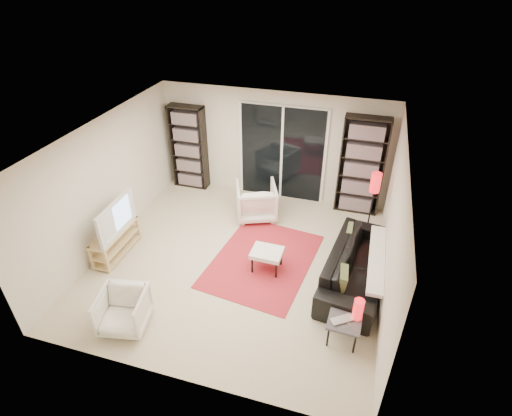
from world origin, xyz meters
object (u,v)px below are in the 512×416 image
at_px(floor_lamp, 374,189).
at_px(armchair_back, 256,201).
at_px(ottoman, 267,254).
at_px(side_table, 345,322).
at_px(bookshelf_right, 361,166).
at_px(bookshelf_left, 189,148).
at_px(sofa, 358,266).
at_px(armchair_front, 123,310).
at_px(tv_stand, 116,242).

bearing_deg(floor_lamp, armchair_back, 178.71).
distance_m(ottoman, side_table, 1.86).
bearing_deg(bookshelf_right, ottoman, -119.19).
bearing_deg(floor_lamp, bookshelf_left, 167.75).
xyz_separation_m(bookshelf_left, sofa, (4.05, -2.26, -0.64)).
bearing_deg(bookshelf_left, floor_lamp, -12.25).
bearing_deg(bookshelf_left, sofa, -29.19).
height_order(sofa, floor_lamp, floor_lamp).
xyz_separation_m(bookshelf_right, ottoman, (-1.34, -2.40, -0.71)).
distance_m(armchair_front, floor_lamp, 4.77).
bearing_deg(floor_lamp, ottoman, -137.42).
height_order(armchair_front, ottoman, armchair_front).
xyz_separation_m(tv_stand, sofa, (4.32, 0.50, 0.07)).
bearing_deg(armchair_front, floor_lamp, 33.88).
relative_size(bookshelf_left, floor_lamp, 1.40).
bearing_deg(armchair_back, bookshelf_right, -178.79).
xyz_separation_m(sofa, ottoman, (-1.54, -0.14, 0.01)).
relative_size(bookshelf_right, tv_stand, 1.86).
distance_m(sofa, armchair_front, 3.79).
distance_m(armchair_back, ottoman, 1.69).
height_order(tv_stand, side_table, tv_stand).
distance_m(bookshelf_left, floor_lamp, 4.24).
relative_size(armchair_front, ottoman, 1.26).
bearing_deg(side_table, armchair_back, 127.74).
relative_size(armchair_back, floor_lamp, 0.59).
xyz_separation_m(tv_stand, side_table, (4.23, -0.80, 0.09)).
bearing_deg(sofa, armchair_front, 128.96).
xyz_separation_m(bookshelf_right, tv_stand, (-4.12, -2.76, -0.79)).
relative_size(bookshelf_left, bookshelf_right, 0.93).
height_order(tv_stand, armchair_front, armchair_front).
bearing_deg(side_table, ottoman, 141.27).
bearing_deg(side_table, bookshelf_left, 137.99).
bearing_deg(bookshelf_right, armchair_front, -125.72).
bearing_deg(ottoman, floor_lamp, 42.58).
xyz_separation_m(armchair_front, ottoman, (1.70, 1.83, 0.03)).
xyz_separation_m(armchair_back, side_table, (2.10, -2.72, -0.02)).
height_order(bookshelf_left, armchair_front, bookshelf_left).
bearing_deg(ottoman, side_table, -38.73).
height_order(sofa, ottoman, sofa).
xyz_separation_m(armchair_back, floor_lamp, (2.29, -0.05, 0.69)).
relative_size(ottoman, side_table, 1.12).
relative_size(bookshelf_right, ottoman, 3.85).
bearing_deg(floor_lamp, armchair_front, -135.04).
bearing_deg(armchair_back, ottoman, 90.92).
height_order(bookshelf_right, floor_lamp, bookshelf_right).
bearing_deg(sofa, floor_lamp, 3.76).
height_order(bookshelf_right, side_table, bookshelf_right).
height_order(bookshelf_left, bookshelf_right, bookshelf_right).
relative_size(ottoman, floor_lamp, 0.39).
height_order(bookshelf_left, armchair_back, bookshelf_left).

